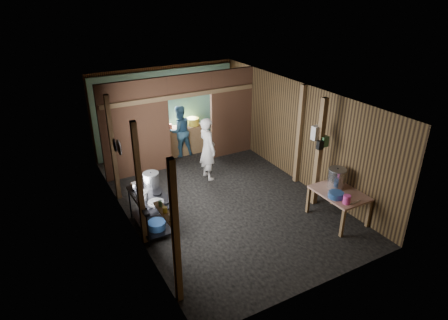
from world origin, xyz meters
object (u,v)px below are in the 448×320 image
prep_table (338,206)px  pink_bucket (347,199)px  gas_range (152,212)px  stove_pot_large (151,180)px  yellow_tub (193,122)px  cook (208,149)px  stock_pot (336,178)px

prep_table → pink_bucket: size_ratio=6.30×
pink_bucket → prep_table: bearing=62.4°
gas_range → stove_pot_large: size_ratio=3.85×
gas_range → yellow_tub: 4.25m
gas_range → stove_pot_large: stove_pot_large is taller
stove_pot_large → cook: (1.93, 1.13, -0.10)m
gas_range → yellow_tub: (2.53, 3.36, 0.56)m
prep_table → yellow_tub: 5.21m
stove_pot_large → cook: bearing=30.4°
stock_pot → pink_bucket: bearing=-115.6°
stove_pot_large → cook: size_ratio=0.21×
gas_range → stove_pot_large: bearing=65.7°
prep_table → stock_pot: size_ratio=2.50×
prep_table → pink_bucket: pink_bucket is taller
prep_table → pink_bucket: (-0.21, -0.40, 0.43)m
cook → gas_range: bearing=123.0°
gas_range → cook: size_ratio=0.79×
cook → stove_pot_large: bearing=117.7°
yellow_tub → prep_table: bearing=-76.8°
gas_range → prep_table: gas_range is taller
prep_table → stove_pot_large: size_ratio=3.34×
yellow_tub → cook: cook is taller
stove_pot_large → stock_pot: bearing=-26.6°
prep_table → pink_bucket: bearing=-117.6°
yellow_tub → stove_pot_large: bearing=-128.3°
yellow_tub → cook: size_ratio=0.23×
prep_table → cook: bearing=116.8°
pink_bucket → stove_pot_large: bearing=143.6°
prep_table → pink_bucket: 0.63m
gas_range → cook: (2.10, 1.51, 0.45)m
stock_pot → yellow_tub: size_ratio=1.19×
stock_pot → pink_bucket: (-0.30, -0.63, -0.12)m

